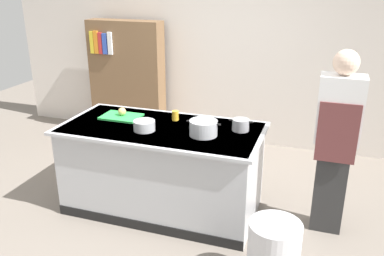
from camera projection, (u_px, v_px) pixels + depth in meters
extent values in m
plane|color=slate|center=(163.00, 207.00, 4.28)|extent=(10.00, 10.00, 0.00)
cube|color=silver|center=(219.00, 36.00, 5.61)|extent=(6.40, 0.12, 3.00)
cube|color=#B7BABF|center=(162.00, 169.00, 4.12)|extent=(1.90, 0.90, 0.90)
cube|color=#B7BABF|center=(161.00, 129.00, 3.97)|extent=(1.98, 0.98, 0.03)
cube|color=black|center=(145.00, 227.00, 3.86)|extent=(1.90, 0.01, 0.10)
cube|color=green|center=(121.00, 117.00, 4.22)|extent=(0.40, 0.28, 0.02)
sphere|color=tan|center=(122.00, 111.00, 4.22)|extent=(0.08, 0.08, 0.08)
cylinder|color=#B7BABF|center=(203.00, 128.00, 3.74)|extent=(0.26, 0.26, 0.14)
cube|color=black|center=(189.00, 121.00, 3.76)|extent=(0.04, 0.02, 0.01)
cube|color=black|center=(219.00, 125.00, 3.68)|extent=(0.04, 0.02, 0.01)
cylinder|color=#99999E|center=(241.00, 125.00, 3.86)|extent=(0.16, 0.16, 0.11)
cube|color=black|center=(231.00, 120.00, 3.87)|extent=(0.04, 0.02, 0.01)
cube|color=black|center=(251.00, 122.00, 3.81)|extent=(0.04, 0.02, 0.01)
cylinder|color=#B7BABF|center=(144.00, 126.00, 3.86)|extent=(0.21, 0.21, 0.10)
cylinder|color=yellow|center=(175.00, 116.00, 4.13)|extent=(0.07, 0.07, 0.10)
cube|color=#2E2E2E|center=(330.00, 186.00, 3.79)|extent=(0.28, 0.20, 0.90)
cube|color=white|center=(340.00, 109.00, 3.52)|extent=(0.38, 0.24, 0.60)
sphere|color=beige|center=(346.00, 62.00, 3.38)|extent=(0.22, 0.22, 0.22)
cube|color=brown|center=(337.00, 134.00, 3.47)|extent=(0.34, 0.02, 0.54)
cube|color=brown|center=(127.00, 80.00, 5.96)|extent=(1.10, 0.28, 1.70)
cube|color=yellow|center=(92.00, 42.00, 5.76)|extent=(0.06, 0.03, 0.31)
cube|color=orange|center=(96.00, 42.00, 5.74)|extent=(0.07, 0.03, 0.32)
cube|color=red|center=(100.00, 43.00, 5.72)|extent=(0.05, 0.03, 0.30)
cube|color=#3351B7|center=(105.00, 44.00, 5.70)|extent=(0.07, 0.03, 0.29)
cube|color=white|center=(110.00, 43.00, 5.67)|extent=(0.06, 0.03, 0.31)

